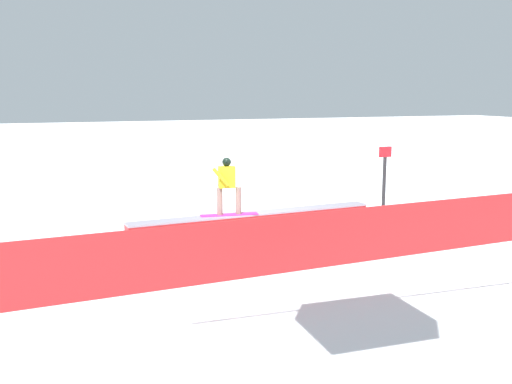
{
  "coord_description": "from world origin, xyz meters",
  "views": [
    {
      "loc": [
        5.19,
        13.66,
        3.65
      ],
      "look_at": [
        0.35,
        1.02,
        1.31
      ],
      "focal_mm": 40.87,
      "sensor_mm": 36.0,
      "label": 1
    }
  ],
  "objects": [
    {
      "name": "snowboarder",
      "position": [
        0.73,
        0.03,
        1.38
      ],
      "size": [
        1.49,
        0.48,
        1.45
      ],
      "color": "#C42691",
      "rests_on": "grind_box"
    },
    {
      "name": "grind_box",
      "position": [
        0.0,
        0.0,
        0.27
      ],
      "size": [
        6.6,
        0.87,
        0.59
      ],
      "color": "red",
      "rests_on": "ground_plane"
    },
    {
      "name": "safety_fence",
      "position": [
        0.0,
        3.15,
        0.6
      ],
      "size": [
        13.11,
        0.82,
        1.2
      ],
      "primitive_type": "cube",
      "rotation": [
        0.0,
        0.0,
        0.06
      ],
      "color": "red",
      "rests_on": "ground_plane"
    },
    {
      "name": "ground_plane",
      "position": [
        0.0,
        0.0,
        0.0
      ],
      "size": [
        120.0,
        120.0,
        0.0
      ],
      "primitive_type": "plane",
      "color": "white"
    },
    {
      "name": "trail_marker",
      "position": [
        -4.22,
        -0.54,
        1.12
      ],
      "size": [
        0.4,
        0.1,
        2.1
      ],
      "color": "#262628",
      "rests_on": "ground_plane"
    }
  ]
}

